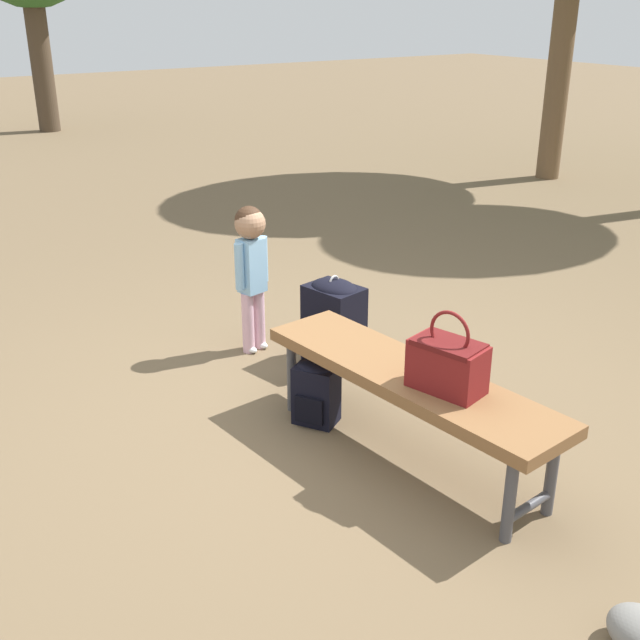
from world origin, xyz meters
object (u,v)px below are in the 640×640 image
object	(u,v)px
park_bench	(409,382)
handbag	(447,363)
child_standing	(251,256)
backpack_small	(316,391)
backpack_large	(334,319)

from	to	relation	value
park_bench	handbag	world-z (taller)	handbag
child_standing	backpack_small	distance (m)	1.06
child_standing	backpack_small	xyz separation A→B (m)	(-0.96, 0.16, -0.43)
park_bench	child_standing	bearing A→B (deg)	0.85
park_bench	handbag	distance (m)	0.29
park_bench	backpack_large	world-z (taller)	backpack_large
child_standing	backpack_large	bearing A→B (deg)	-142.30
handbag	park_bench	bearing A→B (deg)	5.12
child_standing	backpack_small	bearing A→B (deg)	170.48
backpack_large	backpack_small	bearing A→B (deg)	138.88
park_bench	backpack_large	bearing A→B (deg)	-15.72
park_bench	handbag	size ratio (longest dim) A/B	4.44
park_bench	child_standing	xyz separation A→B (m)	(1.46, 0.02, 0.21)
park_bench	child_standing	size ratio (longest dim) A/B	1.80
child_standing	park_bench	bearing A→B (deg)	-179.15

